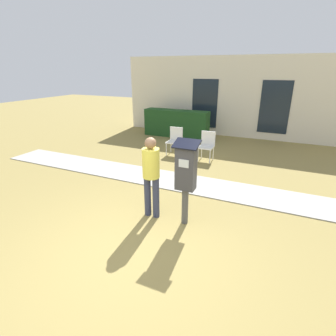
# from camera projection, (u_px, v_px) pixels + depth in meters

# --- Properties ---
(ground_plane) EXTENTS (40.00, 40.00, 0.00)m
(ground_plane) POSITION_uv_depth(u_px,v_px,m) (134.00, 253.00, 4.11)
(ground_plane) COLOR olive
(sidewalk) EXTENTS (12.00, 1.10, 0.02)m
(sidewalk) POSITION_uv_depth(u_px,v_px,m) (193.00, 184.00, 6.53)
(sidewalk) COLOR #A3A099
(sidewalk) RESTS_ON ground
(building_facade) EXTENTS (10.00, 0.26, 3.20)m
(building_facade) POSITION_uv_depth(u_px,v_px,m) (239.00, 98.00, 10.62)
(building_facade) COLOR beige
(building_facade) RESTS_ON ground
(parking_meter) EXTENTS (0.44, 0.31, 1.59)m
(parking_meter) POSITION_uv_depth(u_px,v_px,m) (186.00, 172.00, 4.57)
(parking_meter) COLOR #4C4C4C
(parking_meter) RESTS_ON ground
(person_standing) EXTENTS (0.32, 0.32, 1.58)m
(person_standing) POSITION_uv_depth(u_px,v_px,m) (151.00, 172.00, 4.84)
(person_standing) COLOR #333851
(person_standing) RESTS_ON ground
(outdoor_chair_left) EXTENTS (0.44, 0.44, 0.90)m
(outdoor_chair_left) POSITION_uv_depth(u_px,v_px,m) (175.00, 139.00, 8.67)
(outdoor_chair_left) COLOR white
(outdoor_chair_left) RESTS_ON ground
(outdoor_chair_middle) EXTENTS (0.44, 0.44, 0.90)m
(outdoor_chair_middle) POSITION_uv_depth(u_px,v_px,m) (207.00, 144.00, 8.11)
(outdoor_chair_middle) COLOR white
(outdoor_chair_middle) RESTS_ON ground
(hedge_row) EXTENTS (2.72, 0.60, 1.10)m
(hedge_row) POSITION_uv_depth(u_px,v_px,m) (176.00, 123.00, 10.96)
(hedge_row) COLOR #1E471E
(hedge_row) RESTS_ON ground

